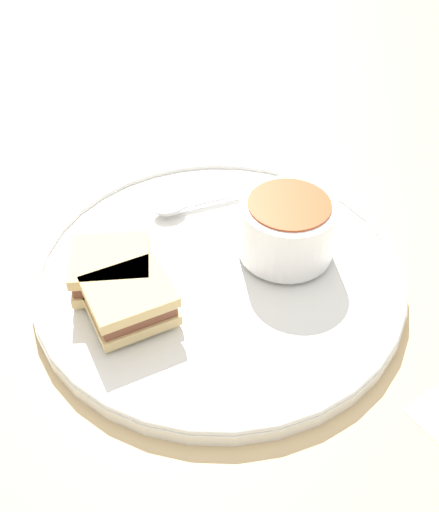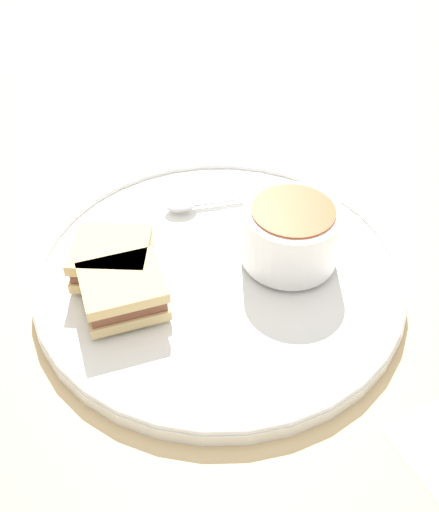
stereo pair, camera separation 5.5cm
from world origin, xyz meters
The scene contains 6 objects.
ground_plane centered at (0.00, 0.00, 0.00)m, with size 2.40×2.40×0.00m, color #D1B27F.
plate centered at (0.00, 0.00, 0.01)m, with size 0.35×0.35×0.02m.
soup_bowl centered at (-0.05, 0.04, 0.05)m, with size 0.09×0.09×0.06m.
spoon centered at (-0.05, -0.08, 0.02)m, with size 0.10×0.09×0.01m.
sandwich_half_near centered at (0.06, -0.07, 0.03)m, with size 0.09×0.09×0.03m.
sandwich_half_far centered at (0.09, -0.04, 0.03)m, with size 0.09×0.09×0.03m.
Camera 1 is at (0.34, 0.20, 0.41)m, focal length 42.00 mm.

